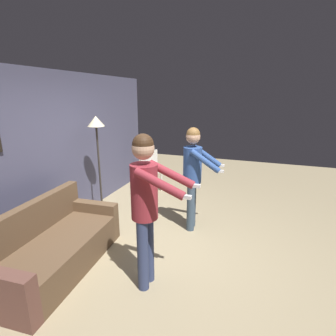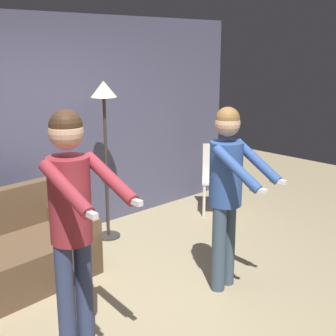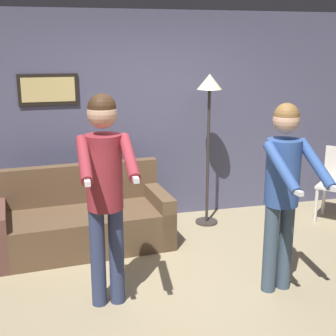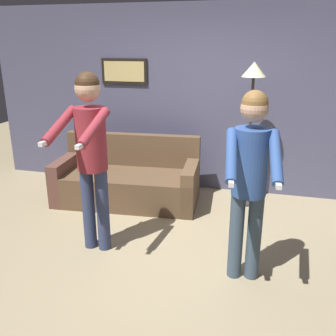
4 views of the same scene
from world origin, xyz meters
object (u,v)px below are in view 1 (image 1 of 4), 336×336
(dining_chair_distant, at_px, (151,167))
(couch, at_px, (54,248))
(person_standing_left, at_px, (146,197))
(person_standing_right, at_px, (193,169))
(torchiere_lamp, at_px, (97,136))

(dining_chair_distant, bearing_deg, couch, -179.33)
(person_standing_left, distance_m, person_standing_right, 1.54)
(person_standing_right, height_order, dining_chair_distant, person_standing_right)
(person_standing_right, relative_size, dining_chair_distant, 1.86)
(torchiere_lamp, height_order, person_standing_left, torchiere_lamp)
(torchiere_lamp, bearing_deg, person_standing_left, -132.15)
(torchiere_lamp, relative_size, person_standing_left, 1.02)
(couch, bearing_deg, person_standing_right, -40.62)
(couch, relative_size, dining_chair_distant, 2.11)
(torchiere_lamp, bearing_deg, person_standing_right, -87.18)
(couch, xyz_separation_m, person_standing_right, (1.66, -1.42, 0.77))
(dining_chair_distant, bearing_deg, person_standing_right, -137.18)
(couch, height_order, person_standing_right, person_standing_right)
(couch, xyz_separation_m, person_standing_left, (0.12, -1.28, 0.85))
(torchiere_lamp, distance_m, dining_chair_distant, 1.95)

